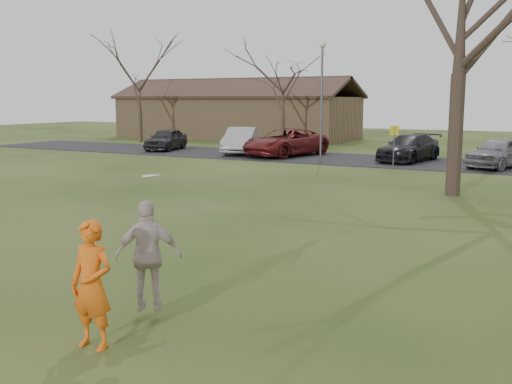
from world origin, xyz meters
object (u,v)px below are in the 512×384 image
(car_2, at_px, (286,142))
(car_3, at_px, (409,148))
(car_1, at_px, (242,140))
(catching_play, at_px, (149,255))
(lamp_post, at_px, (322,87))
(car_4, at_px, (499,152))
(car_0, at_px, (166,139))
(building, at_px, (237,116))
(player_defender, at_px, (92,285))

(car_2, bearing_deg, car_3, 17.58)
(car_1, height_order, catching_play, catching_play)
(car_3, height_order, lamp_post, lamp_post)
(car_2, relative_size, catching_play, 2.70)
(car_4, height_order, lamp_post, lamp_post)
(car_2, distance_m, catching_play, 26.22)
(car_0, xyz_separation_m, car_3, (15.75, 0.50, 0.00))
(car_2, xyz_separation_m, building, (-10.78, 12.98, 1.09))
(catching_play, xyz_separation_m, building, (-20.03, 37.52, 0.91))
(car_4, bearing_deg, car_3, -173.73)
(car_0, height_order, car_4, car_4)
(car_4, bearing_deg, lamp_post, -148.46)
(lamp_post, bearing_deg, car_3, 37.06)
(car_4, bearing_deg, catching_play, -77.23)
(lamp_post, bearing_deg, car_1, 157.57)
(player_defender, xyz_separation_m, catching_play, (0.05, 1.16, 0.14))
(player_defender, bearing_deg, car_0, 120.24)
(car_0, xyz_separation_m, lamp_post, (11.84, -2.46, 3.22))
(player_defender, xyz_separation_m, car_1, (-12.21, 25.75, -0.05))
(player_defender, distance_m, car_1, 28.49)
(car_2, height_order, car_4, car_2)
(catching_play, height_order, building, building)
(player_defender, distance_m, building, 43.55)
(car_2, bearing_deg, catching_play, -55.28)
(car_4, relative_size, catching_play, 2.07)
(player_defender, height_order, catching_play, catching_play)
(car_1, xyz_separation_m, car_2, (3.00, -0.05, -0.00))
(car_3, height_order, car_4, car_4)
(car_4, distance_m, lamp_post, 9.31)
(car_2, bearing_deg, player_defender, -56.24)
(building, bearing_deg, car_4, -31.04)
(car_3, bearing_deg, car_4, -2.09)
(car_3, height_order, catching_play, catching_play)
(car_2, distance_m, car_4, 11.77)
(player_defender, relative_size, lamp_post, 0.28)
(car_0, relative_size, car_3, 0.85)
(player_defender, xyz_separation_m, car_0, (-17.82, 25.64, -0.13))
(car_0, relative_size, building, 0.20)
(car_1, bearing_deg, lamp_post, -41.40)
(car_0, height_order, car_3, same)
(building, bearing_deg, car_0, -80.59)
(car_2, height_order, catching_play, catching_play)
(car_0, distance_m, lamp_post, 12.51)
(car_4, bearing_deg, building, 167.67)
(car_3, bearing_deg, building, 155.37)
(car_0, relative_size, car_4, 0.95)
(player_defender, height_order, car_1, player_defender)
(player_defender, distance_m, lamp_post, 24.14)
(catching_play, bearing_deg, car_0, 126.14)
(car_1, relative_size, car_4, 1.10)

